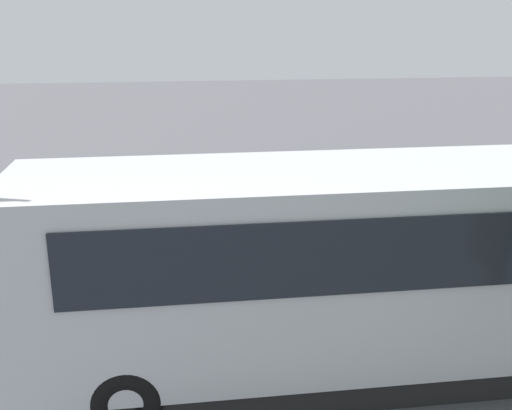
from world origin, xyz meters
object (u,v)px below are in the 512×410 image
Objects in this scene: spectator_far_left at (418,239)px; traffic_cone at (245,210)px; spectator_left at (351,235)px; spectator_centre at (292,242)px; stunt_motorcycle at (154,179)px; spectator_right at (223,242)px; tour_bus at (379,270)px.

traffic_cone is at bearing -56.48° from spectator_far_left.
spectator_left is 1.09× the size of spectator_centre.
spectator_left reaches higher than stunt_motorcycle.
traffic_cone is (-2.41, 0.89, -0.73)m from stunt_motorcycle.
spectator_centre is at bearing 0.40° from spectator_left.
spectator_right is at bearing 105.40° from stunt_motorcycle.
stunt_motorcycle is (5.42, -5.43, 0.04)m from spectator_far_left.
spectator_far_left is 7.68m from stunt_motorcycle.
tour_bus is 3.74m from spectator_right.
spectator_far_left is 2.67× the size of traffic_cone.
spectator_right is (3.97, -0.15, 0.08)m from spectator_far_left.
spectator_centre is at bearing -76.26° from tour_bus.
spectator_far_left is 0.93× the size of spectator_left.
spectator_right is at bearing 0.69° from spectator_centre.
spectator_right is at bearing 77.64° from traffic_cone.
spectator_left is at bearing -179.45° from spectator_right.
spectator_centre is 0.86× the size of stunt_motorcycle.
traffic_cone is (3.01, -4.54, -0.69)m from spectator_far_left.
stunt_motorcycle is (1.45, -5.28, -0.04)m from spectator_right.
tour_bus is 3.46m from spectator_far_left.
stunt_motorcycle is 3.06× the size of traffic_cone.
spectator_far_left is at bearing 177.77° from spectator_right.
spectator_far_left is at bearing 176.20° from spectator_centre.
traffic_cone is at bearing -84.42° from spectator_centre.
traffic_cone is at bearing -102.36° from spectator_right.
spectator_left reaches higher than spectator_far_left.
spectator_centre is 2.64× the size of traffic_cone.
tour_bus is at bearing 57.27° from spectator_far_left.
stunt_motorcycle is (4.06, -5.25, -0.05)m from spectator_left.
spectator_far_left is 5.49m from traffic_cone.
spectator_far_left is at bearing 134.94° from stunt_motorcycle.
spectator_right is at bearing 0.55° from spectator_left.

